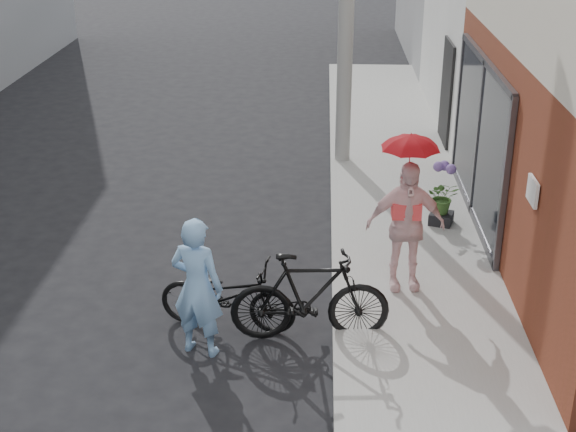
# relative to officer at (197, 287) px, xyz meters

# --- Properties ---
(ground) EXTENTS (80.00, 80.00, 0.00)m
(ground) POSITION_rel_officer_xyz_m (0.69, 0.53, -0.86)
(ground) COLOR black
(ground) RESTS_ON ground
(sidewalk) EXTENTS (2.20, 24.00, 0.12)m
(sidewalk) POSITION_rel_officer_xyz_m (2.79, 2.53, -0.80)
(sidewalk) COLOR #999994
(sidewalk) RESTS_ON ground
(curb) EXTENTS (0.12, 24.00, 0.12)m
(curb) POSITION_rel_officer_xyz_m (1.63, 2.53, -0.80)
(curb) COLOR #9E9E99
(curb) RESTS_ON ground
(officer) EXTENTS (0.72, 0.58, 1.72)m
(officer) POSITION_rel_officer_xyz_m (0.00, 0.00, 0.00)
(officer) COLOR #7FB0E2
(officer) RESTS_ON ground
(bike_left) EXTENTS (1.79, 0.88, 0.90)m
(bike_left) POSITION_rel_officer_xyz_m (0.27, 0.55, -0.41)
(bike_left) COLOR black
(bike_left) RESTS_ON ground
(bike_right) EXTENTS (1.94, 0.67, 1.15)m
(bike_right) POSITION_rel_officer_xyz_m (1.29, 0.34, -0.29)
(bike_right) COLOR black
(bike_right) RESTS_ON ground
(kimono_woman) EXTENTS (1.07, 0.53, 1.76)m
(kimono_woman) POSITION_rel_officer_xyz_m (2.49, 1.50, 0.14)
(kimono_woman) COLOR #F6CECF
(kimono_woman) RESTS_ON sidewalk
(parasol) EXTENTS (0.72, 0.72, 0.63)m
(parasol) POSITION_rel_officer_xyz_m (2.49, 1.50, 1.33)
(parasol) COLOR red
(parasol) RESTS_ON kimono_woman
(planter) EXTENTS (0.43, 0.43, 0.18)m
(planter) POSITION_rel_officer_xyz_m (3.29, 3.57, -0.65)
(planter) COLOR black
(planter) RESTS_ON sidewalk
(potted_plant) EXTENTS (0.48, 0.42, 0.54)m
(potted_plant) POSITION_rel_officer_xyz_m (3.29, 3.57, -0.29)
(potted_plant) COLOR #385F26
(potted_plant) RESTS_ON planter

